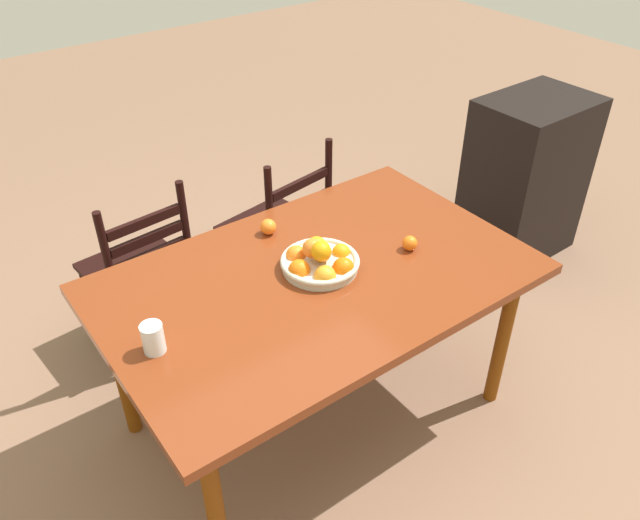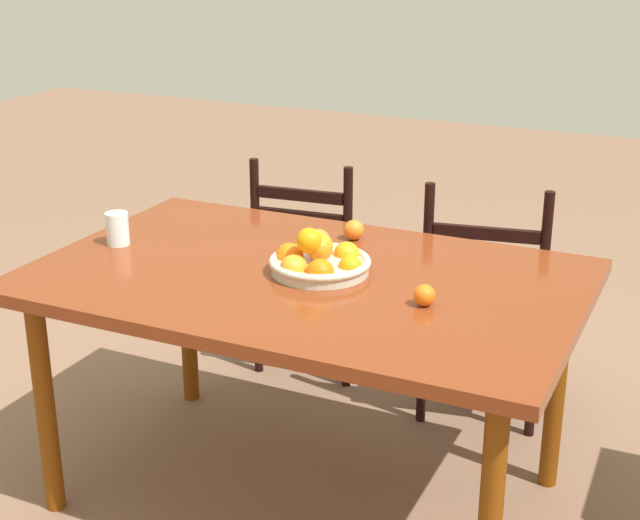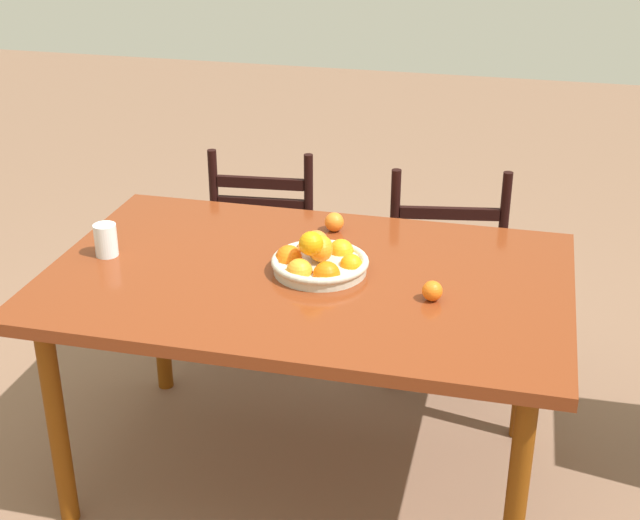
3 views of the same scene
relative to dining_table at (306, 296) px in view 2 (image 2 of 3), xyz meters
name	(u,v)px [view 2 (image 2 of 3)]	position (x,y,z in m)	size (l,w,h in m)	color
ground_plane	(307,494)	(0.00, 0.00, -0.71)	(12.00, 12.00, 0.00)	brown
dining_table	(306,296)	(0.00, 0.00, 0.00)	(1.63, 1.04, 0.78)	maroon
chair_near_window	(314,266)	(-0.39, 0.88, -0.26)	(0.48, 0.48, 0.91)	black
chair_by_cabinet	(485,305)	(0.35, 0.81, -0.28)	(0.53, 0.53, 0.93)	black
fruit_bowl	(318,260)	(0.03, 0.02, 0.11)	(0.31, 0.31, 0.15)	beige
orange_loose_0	(424,295)	(0.40, -0.08, 0.10)	(0.06, 0.06, 0.06)	orange
orange_loose_1	(354,230)	(0.01, 0.35, 0.11)	(0.07, 0.07, 0.07)	orange
drinking_glass	(117,229)	(-0.67, -0.02, 0.13)	(0.07, 0.07, 0.11)	silver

